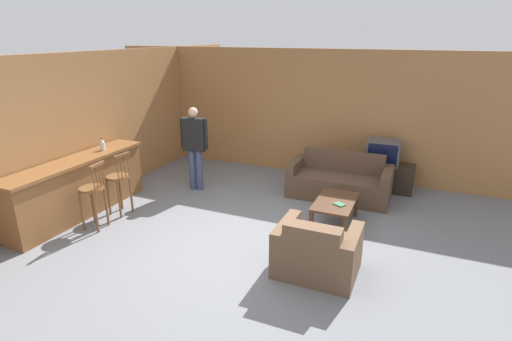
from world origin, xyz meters
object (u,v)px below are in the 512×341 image
Objects in this scene: tv_unit at (381,176)px; bar_chair_near at (93,194)px; couch_far at (340,182)px; book_on_table at (339,204)px; armchair_near at (317,252)px; bottle at (102,145)px; coffee_table at (335,204)px; tv at (384,152)px; person_by_window at (195,144)px; bar_chair_mid at (119,182)px.

bar_chair_near is at bearing -137.93° from tv_unit.
book_on_table is (0.27, -1.34, 0.13)m from couch_far.
bottle is at bearing 169.48° from armchair_near.
bottle is at bearing -170.39° from coffee_table.
tv is 0.38× the size of person_by_window.
bar_chair_mid is at bearing 90.00° from bar_chair_near.
bar_chair_mid is 4.84m from tv.
book_on_table is (0.09, -0.14, 0.07)m from coffee_table.
couch_far is 9.45× the size of book_on_table.
bar_chair_mid is at bearing -145.70° from couch_far.
couch_far is at bearing -131.94° from tv_unit.
couch_far reaches higher than tv_unit.
tv is (0.00, -0.00, 0.49)m from tv_unit.
armchair_near is 3.37m from tv_unit.
bottle is (-0.57, 0.32, 0.50)m from bar_chair_mid.
armchair_near reaches higher than tv_unit.
bar_chair_near is 3.76m from book_on_table.
armchair_near is 1.02× the size of coffee_table.
bottle reaches higher than coffee_table.
book_on_table is at bearing -100.49° from tv_unit.
coffee_table is (0.18, -1.20, 0.06)m from couch_far.
bottle is 4.13m from book_on_table.
bar_chair_near is 3.49m from armchair_near.
bar_chair_near is 0.67× the size of person_by_window.
armchair_near is at bearing -86.40° from coffee_table.
couch_far is 4.28m from bottle.
couch_far reaches higher than armchair_near.
bar_chair_mid is 4.83× the size of bottle.
bar_chair_mid is 1.09× the size of coffee_table.
bar_chair_near is 1.00× the size of bar_chair_mid.
bar_chair_mid is 3.51m from armchair_near.
bar_chair_near is 0.89× the size of tv_unit.
couch_far is at bearing 95.95° from armchair_near.
coffee_table is at bearing 9.61° from bottle.
bar_chair_near reaches higher than tv_unit.
tv is 3.12× the size of book_on_table.
tv is at bearing 30.34° from bottle.
armchair_near is 1.29m from book_on_table.
bar_chair_near is at bearing -177.75° from armchair_near.
person_by_window reaches higher than couch_far.
person_by_window reaches higher than tv.
couch_far is 1.52× the size of tv_unit.
tv is (3.86, 2.91, 0.18)m from bar_chair_mid.
tv_unit is at bearing 90.00° from tv.
coffee_table is (3.39, 0.99, -0.21)m from bar_chair_mid.
couch_far is at bearing 15.35° from person_by_window.
person_by_window is (-2.81, 0.47, 0.55)m from coffee_table.
tv_unit is at bearing 23.85° from person_by_window.
tv_unit reaches higher than coffee_table.
bar_chair_mid is 3.89m from couch_far.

